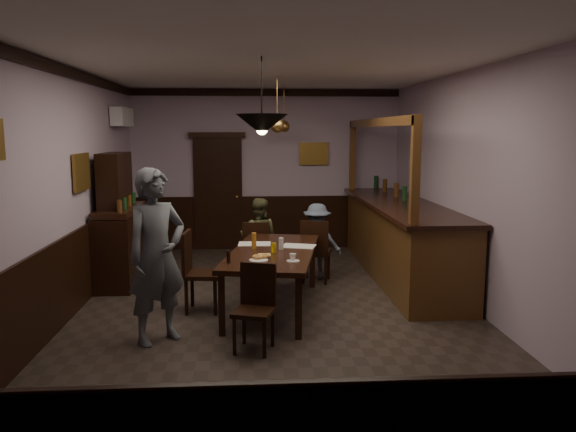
{
  "coord_description": "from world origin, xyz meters",
  "views": [
    {
      "loc": [
        -0.29,
        -6.58,
        2.22
      ],
      "look_at": [
        0.18,
        0.48,
        1.15
      ],
      "focal_mm": 35.0,
      "sensor_mm": 36.0,
      "label": 1
    }
  ],
  "objects": [
    {
      "name": "room",
      "position": [
        0.0,
        0.0,
        1.5
      ],
      "size": [
        5.01,
        8.01,
        3.01
      ],
      "color": "#2D2621",
      "rests_on": "ground"
    },
    {
      "name": "dining_table",
      "position": [
        -0.02,
        0.28,
        0.69
      ],
      "size": [
        1.38,
        2.35,
        0.75
      ],
      "rotation": [
        0.0,
        0.0,
        -0.18
      ],
      "color": "black",
      "rests_on": "ground"
    },
    {
      "name": "chair_far_left",
      "position": [
        -0.22,
        1.61,
        0.49
      ],
      "size": [
        0.41,
        0.41,
        0.9
      ],
      "rotation": [
        0.0,
        0.0,
        3.09
      ],
      "color": "black",
      "rests_on": "ground"
    },
    {
      "name": "chair_far_right",
      "position": [
        0.65,
        1.45,
        0.52
      ],
      "size": [
        0.5,
        0.5,
        0.94
      ],
      "rotation": [
        0.0,
        0.0,
        2.87
      ],
      "color": "black",
      "rests_on": "ground"
    },
    {
      "name": "chair_near",
      "position": [
        -0.25,
        -1.03,
        0.48
      ],
      "size": [
        0.48,
        0.48,
        0.88
      ],
      "rotation": [
        0.0,
        0.0,
        -0.3
      ],
      "color": "black",
      "rests_on": "ground"
    },
    {
      "name": "chair_side",
      "position": [
        -0.97,
        0.24,
        0.55
      ],
      "size": [
        0.48,
        0.48,
        1.0
      ],
      "rotation": [
        0.0,
        0.0,
        1.47
      ],
      "color": "black",
      "rests_on": "ground"
    },
    {
      "name": "person_standing",
      "position": [
        -1.28,
        -0.76,
        0.93
      ],
      "size": [
        0.8,
        0.78,
        1.85
      ],
      "primitive_type": "imported",
      "rotation": [
        0.0,
        0.0,
        0.7
      ],
      "color": "#545860",
      "rests_on": "ground"
    },
    {
      "name": "person_seated_left",
      "position": [
        -0.18,
        1.88,
        0.61
      ],
      "size": [
        0.66,
        0.56,
        1.22
      ],
      "primitive_type": "imported",
      "rotation": [
        0.0,
        0.0,
        2.97
      ],
      "color": "brown",
      "rests_on": "ground"
    },
    {
      "name": "person_seated_right",
      "position": [
        0.71,
        1.72,
        0.57
      ],
      "size": [
        0.83,
        0.63,
        1.14
      ],
      "primitive_type": "imported",
      "rotation": [
        0.0,
        0.0,
        2.82
      ],
      "color": "slate",
      "rests_on": "ground"
    },
    {
      "name": "newspaper_left",
      "position": [
        -0.25,
        0.67,
        0.75
      ],
      "size": [
        0.43,
        0.32,
        0.01
      ],
      "primitive_type": "cube",
      "rotation": [
        0.0,
        0.0,
        -0.04
      ],
      "color": "silver",
      "rests_on": "dining_table"
    },
    {
      "name": "newspaper_right",
      "position": [
        0.32,
        0.49,
        0.75
      ],
      "size": [
        0.49,
        0.41,
        0.01
      ],
      "primitive_type": "cube",
      "rotation": [
        0.0,
        0.0,
        -0.29
      ],
      "color": "silver",
      "rests_on": "dining_table"
    },
    {
      "name": "napkin",
      "position": [
        -0.13,
        0.02,
        0.75
      ],
      "size": [
        0.17,
        0.17,
        0.0
      ],
      "primitive_type": "cube",
      "rotation": [
        0.0,
        0.0,
        -0.18
      ],
      "color": "#E4B654",
      "rests_on": "dining_table"
    },
    {
      "name": "saucer",
      "position": [
        0.19,
        -0.35,
        0.76
      ],
      "size": [
        0.15,
        0.15,
        0.01
      ],
      "primitive_type": "cylinder",
      "color": "white",
      "rests_on": "dining_table"
    },
    {
      "name": "coffee_cup",
      "position": [
        0.18,
        -0.32,
        0.8
      ],
      "size": [
        0.09,
        0.09,
        0.07
      ],
      "primitive_type": "imported",
      "rotation": [
        0.0,
        0.0,
        -0.18
      ],
      "color": "white",
      "rests_on": "saucer"
    },
    {
      "name": "pastry_plate",
      "position": [
        -0.21,
        -0.29,
        0.76
      ],
      "size": [
        0.22,
        0.22,
        0.01
      ],
      "primitive_type": "cylinder",
      "color": "white",
      "rests_on": "dining_table"
    },
    {
      "name": "pastry_ring_a",
      "position": [
        -0.22,
        -0.23,
        0.79
      ],
      "size": [
        0.13,
        0.13,
        0.04
      ],
      "primitive_type": "torus",
      "color": "#C68C47",
      "rests_on": "pastry_plate"
    },
    {
      "name": "pastry_ring_b",
      "position": [
        -0.14,
        -0.19,
        0.79
      ],
      "size": [
        0.13,
        0.13,
        0.04
      ],
      "primitive_type": "torus",
      "color": "#C68C47",
      "rests_on": "pastry_plate"
    },
    {
      "name": "soda_can",
      "position": [
        -0.02,
        0.14,
        0.81
      ],
      "size": [
        0.07,
        0.07,
        0.12
      ],
      "primitive_type": "cylinder",
      "color": "yellow",
      "rests_on": "dining_table"
    },
    {
      "name": "beer_glass",
      "position": [
        -0.25,
        0.41,
        0.85
      ],
      "size": [
        0.06,
        0.06,
        0.2
      ],
      "primitive_type": "cylinder",
      "color": "#BF721E",
      "rests_on": "dining_table"
    },
    {
      "name": "water_glass",
      "position": [
        0.09,
        0.31,
        0.82
      ],
      "size": [
        0.06,
        0.06,
        0.15
      ],
      "primitive_type": "cylinder",
      "color": "silver",
      "rests_on": "dining_table"
    },
    {
      "name": "pepper_mill",
      "position": [
        -0.55,
        -0.37,
        0.82
      ],
      "size": [
        0.04,
        0.04,
        0.14
      ],
      "primitive_type": "cylinder",
      "color": "black",
      "rests_on": "dining_table"
    },
    {
      "name": "sideboard",
      "position": [
        -2.21,
        1.66,
        0.77
      ],
      "size": [
        0.52,
        1.45,
        1.91
      ],
      "color": "black",
      "rests_on": "ground"
    },
    {
      "name": "bar_counter",
      "position": [
        1.99,
        1.75,
        0.61
      ],
      "size": [
        1.0,
        4.3,
        2.41
      ],
      "color": "#4F3015",
      "rests_on": "ground"
    },
    {
      "name": "door_back",
      "position": [
        -0.9,
        3.95,
        1.05
      ],
      "size": [
        0.9,
        0.06,
        2.1
      ],
      "primitive_type": "cube",
      "color": "black",
      "rests_on": "ground"
    },
    {
      "name": "ac_unit",
      "position": [
        -2.38,
        2.9,
        2.45
      ],
      "size": [
        0.2,
        0.85,
        0.3
      ],
      "color": "white",
      "rests_on": "ground"
    },
    {
      "name": "picture_left_large",
      "position": [
        -2.46,
        0.8,
        1.7
      ],
      "size": [
        0.04,
        0.62,
        0.48
      ],
      "color": "olive",
      "rests_on": "ground"
    },
    {
      "name": "picture_back",
      "position": [
        0.9,
        3.96,
        1.8
      ],
      "size": [
        0.55,
        0.04,
        0.42
      ],
      "color": "olive",
      "rests_on": "ground"
    },
    {
      "name": "pendant_iron",
      "position": [
        -0.16,
        -0.51,
        2.29
      ],
      "size": [
        0.56,
        0.56,
        0.82
      ],
      "color": "black",
      "rests_on": "ground"
    },
    {
      "name": "pendant_brass_mid",
      "position": [
        0.1,
        1.56,
        2.3
      ],
      "size": [
        0.2,
        0.2,
        0.81
      ],
      "color": "#BF8C3F",
      "rests_on": "ground"
    },
    {
      "name": "pendant_brass_far",
      "position": [
        0.3,
        3.26,
        2.3
      ],
      "size": [
        0.2,
        0.2,
        0.81
      ],
      "color": "#BF8C3F",
      "rests_on": "ground"
    }
  ]
}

